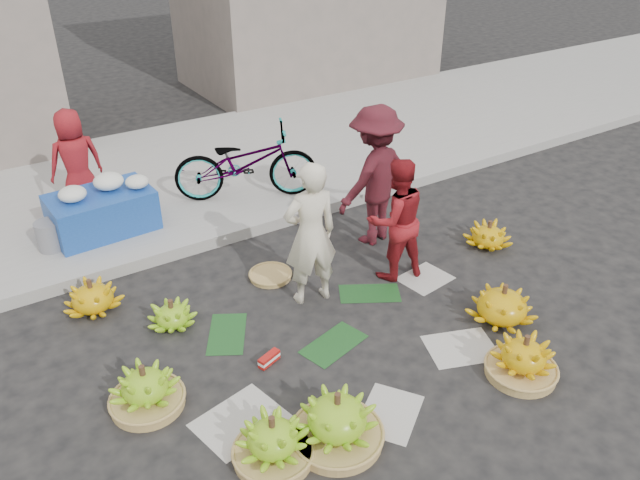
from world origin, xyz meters
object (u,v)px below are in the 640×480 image
banana_bunch_0 (145,389)px  vendor_cream (310,234)px  banana_bunch_4 (502,304)px  bicycle (246,163)px  flower_table (102,209)px

banana_bunch_0 → vendor_cream: bearing=16.4°
banana_bunch_4 → vendor_cream: size_ratio=0.56×
bicycle → vendor_cream: bearing=-166.9°
flower_table → bicycle: bicycle is taller
flower_table → bicycle: size_ratio=0.65×
vendor_cream → flower_table: vendor_cream is taller
banana_bunch_4 → flower_table: (-2.89, 3.81, 0.22)m
banana_bunch_0 → flower_table: 3.10m
vendor_cream → flower_table: bearing=-50.4°
banana_bunch_0 → banana_bunch_4: banana_bunch_0 is taller
banana_bunch_4 → vendor_cream: 2.05m
vendor_cream → banana_bunch_0: bearing=25.1°
banana_bunch_4 → flower_table: flower_table is taller
banana_bunch_0 → flower_table: bearing=80.0°
banana_bunch_4 → banana_bunch_0: bearing=167.3°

